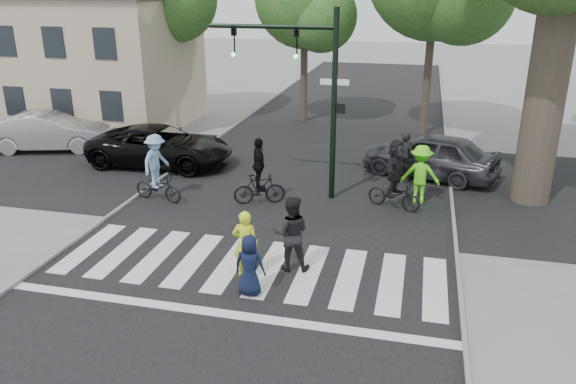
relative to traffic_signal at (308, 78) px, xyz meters
name	(u,v)px	position (x,y,z in m)	size (l,w,h in m)	color
ground	(237,286)	(-0.35, -6.20, -3.90)	(120.00, 120.00, 0.00)	gray
road_stem	(287,208)	(-0.35, -1.20, -3.90)	(10.00, 70.00, 0.01)	black
road_cross	(307,178)	(-0.35, 1.80, -3.89)	(70.00, 10.00, 0.01)	black
curb_left	(141,193)	(-5.40, -1.20, -3.85)	(0.10, 70.00, 0.10)	gray
curb_right	(454,221)	(4.70, -1.20, -3.85)	(0.10, 70.00, 0.10)	gray
crosswalk	(246,272)	(-0.35, -5.54, -3.89)	(10.00, 3.85, 0.01)	silver
traffic_signal	(308,78)	(0.00, 0.00, 0.00)	(4.45, 0.29, 6.00)	black
bg_tree_2	(309,3)	(-2.11, 10.42, 1.88)	(5.04, 4.80, 8.40)	brown
house	(100,46)	(-11.85, 7.78, -0.10)	(8.40, 8.10, 8.82)	#C9B192
pedestrian_woman	(245,244)	(-0.29, -5.69, -3.06)	(0.62, 0.40, 1.69)	#E4F526
pedestrian_child	(250,265)	(0.05, -6.47, -3.18)	(0.71, 0.46, 1.45)	black
pedestrian_adult	(291,233)	(0.67, -5.07, -2.95)	(0.93, 0.72, 1.91)	black
cyclist_left	(157,172)	(-4.58, -1.53, -2.95)	(1.82, 1.24, 2.20)	black
cyclist_mid	(259,177)	(-1.31, -1.04, -3.01)	(1.71, 1.09, 2.16)	black
cyclist_right	(395,178)	(2.89, -0.43, -2.91)	(1.85, 1.71, 2.22)	black
car_suv	(161,146)	(-6.14, 1.97, -3.14)	(2.54, 5.50, 1.53)	black
car_silver	(49,132)	(-11.62, 2.83, -3.10)	(1.69, 4.86, 1.60)	#B9B9BE
car_grey	(430,155)	(3.95, 2.98, -3.08)	(1.94, 4.82, 1.64)	#34343A
bystander_hivis	(420,174)	(3.64, 0.29, -2.95)	(1.22, 0.70, 1.89)	#65FF1C
bystander_dark	(404,157)	(3.03, 2.10, -2.97)	(0.68, 0.45, 1.87)	black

